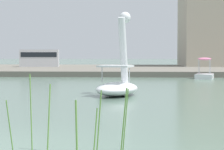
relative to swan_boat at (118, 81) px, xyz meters
name	(u,v)px	position (x,y,z in m)	size (l,w,h in m)	color
shore_bank_far	(115,69)	(-1.78, 29.10, -0.40)	(137.87, 26.53, 0.44)	#6B665B
swan_boat	(118,81)	(0.00, 0.00, 0.00)	(2.29, 3.27, 3.69)	white
pedal_boat_pink	(204,72)	(5.69, 14.48, -0.15)	(1.66, 2.21, 1.56)	white
parked_van	(40,57)	(-10.43, 30.68, 0.87)	(4.49, 2.37, 1.93)	silver
reed_clump_foreground	(56,126)	(-0.41, -11.95, -0.06)	(3.25, 1.61, 1.43)	#669942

